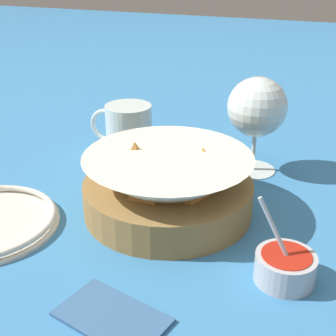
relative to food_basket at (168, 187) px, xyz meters
name	(u,v)px	position (x,y,z in m)	size (l,w,h in m)	color
ground_plane	(186,226)	(-0.04, 0.03, -0.04)	(4.00, 4.00, 0.00)	teal
food_basket	(168,187)	(0.00, 0.00, 0.00)	(0.24, 0.24, 0.10)	olive
sauce_cup	(285,266)	(-0.18, 0.09, -0.02)	(0.07, 0.07, 0.10)	#B7B7BC
wine_glass	(257,110)	(-0.08, -0.18, 0.07)	(0.10, 0.10, 0.16)	silver
beer_mug	(128,131)	(0.14, -0.17, 0.00)	(0.12, 0.08, 0.09)	silver
napkin	(112,316)	(-0.03, 0.22, -0.03)	(0.12, 0.09, 0.01)	#38608E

